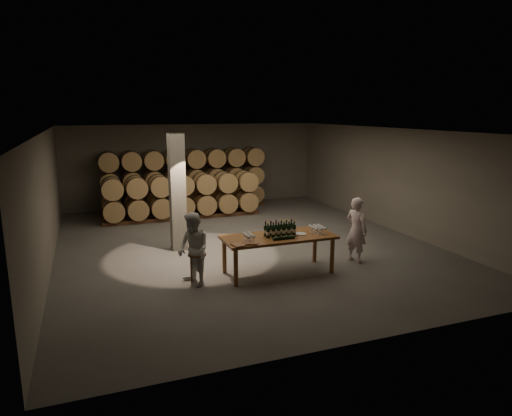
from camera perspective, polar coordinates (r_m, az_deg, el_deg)
name	(u,v)px	position (r m, az deg, el deg)	size (l,w,h in m)	color
room	(177,192)	(12.41, -9.81, 2.04)	(12.00, 12.00, 12.00)	#53504E
tasting_table	(278,240)	(10.57, 2.82, -4.04)	(2.60, 1.10, 0.90)	brown
barrel_stack_back	(185,179)	(17.55, -8.90, 3.66)	(6.26, 0.95, 2.31)	brown
barrel_stack_front	(182,195)	(16.18, -9.20, 1.61)	(5.48, 0.95, 1.57)	brown
bottle_cluster	(280,230)	(10.52, 3.00, -2.80)	(0.74, 0.24, 0.36)	black
lying_bottles	(284,238)	(10.25, 3.53, -3.74)	(0.61, 0.08, 0.08)	black
glass_cluster_left	(249,235)	(10.13, -0.91, -3.45)	(0.19, 0.41, 0.16)	silver
glass_cluster_right	(318,228)	(10.88, 7.71, -2.46)	(0.30, 0.41, 0.16)	silver
plate	(301,234)	(10.72, 5.61, -3.23)	(0.27, 0.27, 0.02)	silver
notebook_near	(251,243)	(9.90, -0.66, -4.44)	(0.27, 0.22, 0.03)	brown
notebook_corner	(238,245)	(9.80, -2.24, -4.63)	(0.23, 0.29, 0.03)	brown
pen	(257,244)	(9.90, 0.19, -4.50)	(0.01, 0.01, 0.12)	black
stool	(197,259)	(10.13, -7.37, -6.32)	(0.40, 0.40, 0.67)	brown
person_man	(356,230)	(11.63, 12.44, -2.67)	(0.60, 0.39, 1.65)	silver
person_woman	(193,249)	(9.94, -7.83, -5.16)	(0.78, 0.61, 1.60)	silver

